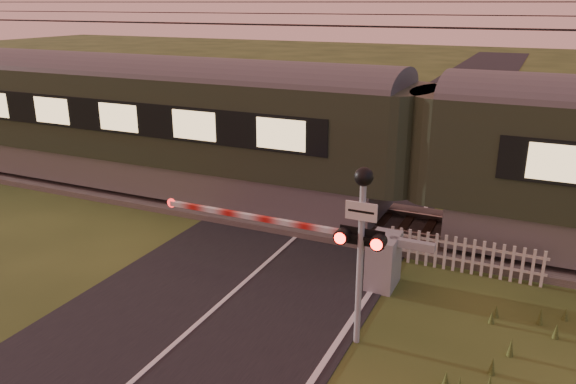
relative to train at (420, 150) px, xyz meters
The scene contains 8 objects.
ground 7.49m from the train, 113.78° to the right, with size 160.00×160.00×0.00m, color #2B3D17.
road 7.68m from the train, 112.91° to the right, with size 6.00×140.00×0.03m.
track_bed 3.68m from the train, behind, with size 140.00×3.40×0.39m.
overhead_wires 4.41m from the train, behind, with size 120.00×0.62×0.62m.
train is the anchor object (origin of this frame).
boom_gate 3.74m from the train, 94.48° to the right, with size 6.93×0.94×1.24m.
crossing_signal 5.70m from the train, 88.00° to the right, with size 0.87×0.36×3.44m.
picket_fence 3.13m from the train, 50.20° to the right, with size 3.66×0.07×0.88m.
Camera 1 is at (5.72, -8.05, 6.09)m, focal length 35.00 mm.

